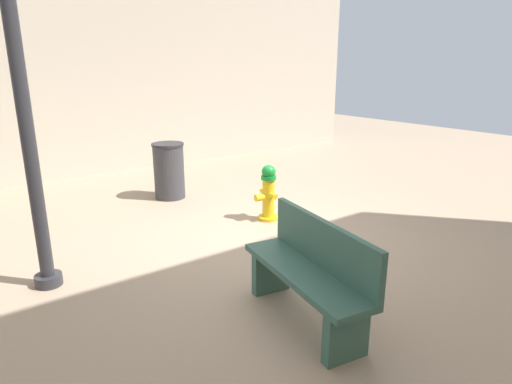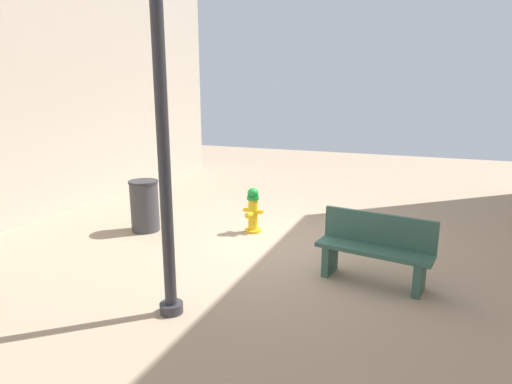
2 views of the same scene
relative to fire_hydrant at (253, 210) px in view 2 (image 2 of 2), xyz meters
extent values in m
plane|color=tan|center=(-0.68, 0.45, -0.42)|extent=(23.40, 23.40, 0.00)
cylinder|color=gold|center=(0.00, -0.01, -0.40)|extent=(0.31, 0.31, 0.05)
cylinder|color=gold|center=(0.00, -0.01, -0.09)|extent=(0.18, 0.18, 0.58)
cylinder|color=#198C33|center=(0.00, -0.01, 0.23)|extent=(0.23, 0.23, 0.06)
sphere|color=#198C33|center=(0.00, -0.01, 0.32)|extent=(0.21, 0.21, 0.21)
cylinder|color=gold|center=(-0.14, 0.01, -0.02)|extent=(0.14, 0.10, 0.08)
cylinder|color=gold|center=(0.13, -0.02, -0.02)|extent=(0.14, 0.10, 0.08)
cylinder|color=gold|center=(0.02, 0.14, -0.06)|extent=(0.12, 0.15, 0.11)
cube|color=#33594C|center=(-2.98, 1.53, -0.20)|extent=(0.16, 0.41, 0.45)
cube|color=#33594C|center=(-1.75, 1.32, -0.20)|extent=(0.16, 0.41, 0.45)
cube|color=#33594C|center=(-2.37, 1.42, 0.06)|extent=(1.60, 0.69, 0.06)
cube|color=#33594C|center=(-2.40, 1.24, 0.31)|extent=(1.54, 0.32, 0.44)
cylinder|color=#2D2D33|center=(-0.24, 3.16, -0.36)|extent=(0.28, 0.28, 0.12)
cylinder|color=#2D2D33|center=(-0.24, 3.16, 1.46)|extent=(0.14, 0.14, 3.52)
cylinder|color=#38383D|center=(1.92, 0.69, 0.04)|extent=(0.52, 0.52, 0.93)
cylinder|color=#2C2C30|center=(1.92, 0.69, 0.52)|extent=(0.55, 0.55, 0.04)
camera|label=1|loc=(-5.00, 3.90, 1.87)|focal=31.04mm
camera|label=2|loc=(-2.93, 7.10, 2.17)|focal=29.98mm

